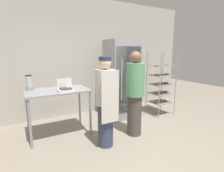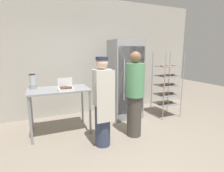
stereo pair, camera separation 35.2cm
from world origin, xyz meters
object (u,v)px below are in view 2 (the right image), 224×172
donut_box (66,88)px  person_customer (135,94)px  refrigerator (125,80)px  baking_rack (167,85)px  blender_pitcher (33,82)px  person_baker (102,101)px

donut_box → person_customer: 1.34m
refrigerator → baking_rack: 1.11m
blender_pitcher → person_customer: person_customer is taller
refrigerator → baking_rack: bearing=-18.3°
baking_rack → blender_pitcher: 3.21m
baking_rack → person_baker: size_ratio=1.05×
blender_pitcher → person_baker: (1.11, -1.08, -0.24)m
blender_pitcher → baking_rack: bearing=-5.3°
donut_box → person_baker: person_baker is taller
person_baker → person_customer: (0.71, 0.11, 0.03)m
refrigerator → person_baker: (-1.03, -1.13, -0.15)m
donut_box → blender_pitcher: size_ratio=0.94×
baking_rack → blender_pitcher: size_ratio=5.59×
baking_rack → refrigerator: bearing=161.7°
baking_rack → donut_box: bearing=-176.1°
person_baker → donut_box: bearing=131.1°
refrigerator → person_baker: bearing=-132.5°
refrigerator → blender_pitcher: 2.15m
person_customer → blender_pitcher: bearing=152.1°
person_baker → person_customer: size_ratio=0.95×
donut_box → person_baker: bearing=-48.9°
refrigerator → donut_box: 1.65m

